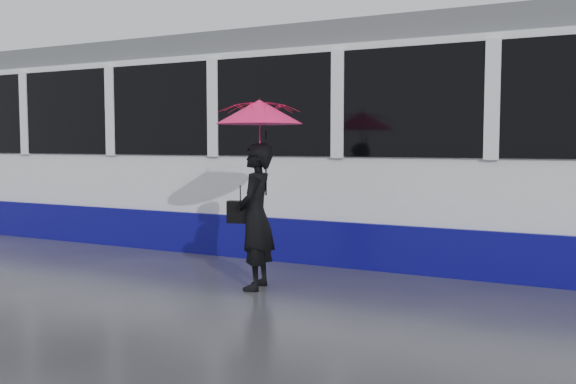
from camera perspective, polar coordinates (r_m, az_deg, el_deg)
The scene contains 6 objects.
ground at distance 7.61m, azimuth 1.68°, elevation -8.39°, with size 90.00×90.00×0.00m, color #2A2A2F.
rails at distance 9.88m, azimuth 8.02°, elevation -5.41°, with size 34.00×1.51×0.02m.
tram at distance 9.23m, azimuth 22.01°, elevation 3.78°, with size 26.00×2.56×3.35m.
woman at distance 7.37m, azimuth -2.88°, elevation -2.19°, with size 0.61×0.40×1.68m, color black.
umbrella at distance 7.30m, azimuth -2.57°, elevation 5.63°, with size 1.21×1.21×1.14m.
handbag at distance 7.49m, azimuth -4.25°, elevation -1.77°, with size 0.32×0.20×0.44m.
Camera 1 is at (3.22, -6.69, 1.68)m, focal length 40.00 mm.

